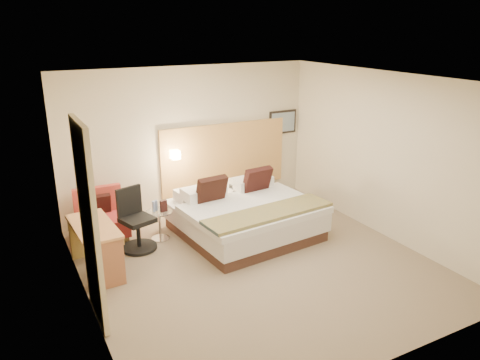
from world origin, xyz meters
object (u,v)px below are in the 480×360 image
lounge_chair (102,219)px  desk_chair (136,225)px  bed (244,215)px  side_table (160,224)px  desk (96,235)px

lounge_chair → desk_chair: size_ratio=0.84×
bed → side_table: (-1.33, 0.46, -0.06)m
side_table → desk: 1.31m
side_table → desk_chair: 0.48m
lounge_chair → desk_chair: 0.77m
desk_chair → side_table: bearing=19.6°
desk → desk_chair: bearing=32.7°
desk_chair → lounge_chair: bearing=121.1°
side_table → desk: desk is taller
bed → desk_chair: 1.79m
side_table → desk_chair: size_ratio=0.52×
lounge_chair → desk_chair: bearing=-58.9°
side_table → desk: bearing=-152.0°
desk → desk_chair: desk_chair is taller
bed → desk_chair: size_ratio=2.32×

